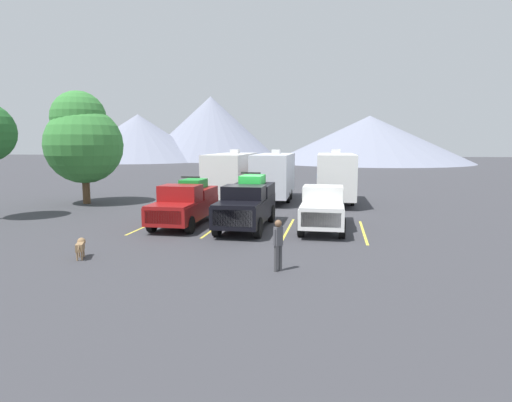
{
  "coord_description": "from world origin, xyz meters",
  "views": [
    {
      "loc": [
        3.91,
        -20.88,
        4.13
      ],
      "look_at": [
        0.0,
        0.45,
        1.2
      ],
      "focal_mm": 30.03,
      "sensor_mm": 36.0,
      "label": 1
    }
  ],
  "objects_px": {
    "pickup_truck_c": "(323,206)",
    "camper_trailer_b": "(274,174)",
    "pickup_truck_a": "(186,203)",
    "camper_trailer_c": "(336,175)",
    "camper_trailer_a": "(232,174)",
    "person_a": "(278,242)",
    "dog": "(81,245)",
    "pickup_truck_b": "(247,203)"
  },
  "relations": [
    {
      "from": "camper_trailer_a",
      "to": "camper_trailer_c",
      "type": "height_order",
      "value": "camper_trailer_c"
    },
    {
      "from": "pickup_truck_c",
      "to": "pickup_truck_b",
      "type": "bearing_deg",
      "value": -171.45
    },
    {
      "from": "camper_trailer_c",
      "to": "person_a",
      "type": "height_order",
      "value": "camper_trailer_c"
    },
    {
      "from": "person_a",
      "to": "dog",
      "type": "distance_m",
      "value": 7.26
    },
    {
      "from": "person_a",
      "to": "dog",
      "type": "relative_size",
      "value": 1.93
    },
    {
      "from": "camper_trailer_c",
      "to": "person_a",
      "type": "bearing_deg",
      "value": -96.4
    },
    {
      "from": "pickup_truck_b",
      "to": "camper_trailer_c",
      "type": "height_order",
      "value": "camper_trailer_c"
    },
    {
      "from": "pickup_truck_a",
      "to": "person_a",
      "type": "relative_size",
      "value": 3.26
    },
    {
      "from": "camper_trailer_b",
      "to": "camper_trailer_a",
      "type": "bearing_deg",
      "value": -172.66
    },
    {
      "from": "dog",
      "to": "camper_trailer_a",
      "type": "bearing_deg",
      "value": 84.06
    },
    {
      "from": "pickup_truck_c",
      "to": "camper_trailer_b",
      "type": "height_order",
      "value": "camper_trailer_b"
    },
    {
      "from": "pickup_truck_a",
      "to": "dog",
      "type": "xyz_separation_m",
      "value": [
        -1.55,
        -6.86,
        -0.65
      ]
    },
    {
      "from": "pickup_truck_a",
      "to": "person_a",
      "type": "bearing_deg",
      "value": -51.58
    },
    {
      "from": "camper_trailer_b",
      "to": "camper_trailer_c",
      "type": "xyz_separation_m",
      "value": [
        4.34,
        -0.66,
        0.02
      ]
    },
    {
      "from": "pickup_truck_a",
      "to": "camper_trailer_a",
      "type": "relative_size",
      "value": 0.61
    },
    {
      "from": "pickup_truck_a",
      "to": "dog",
      "type": "distance_m",
      "value": 7.06
    },
    {
      "from": "camper_trailer_b",
      "to": "pickup_truck_a",
      "type": "bearing_deg",
      "value": -107.98
    },
    {
      "from": "pickup_truck_c",
      "to": "camper_trailer_a",
      "type": "bearing_deg",
      "value": 126.68
    },
    {
      "from": "pickup_truck_c",
      "to": "camper_trailer_a",
      "type": "xyz_separation_m",
      "value": [
        -6.78,
        9.11,
        0.82
      ]
    },
    {
      "from": "camper_trailer_a",
      "to": "pickup_truck_c",
      "type": "bearing_deg",
      "value": -53.32
    },
    {
      "from": "pickup_truck_a",
      "to": "camper_trailer_a",
      "type": "distance_m",
      "value": 9.45
    },
    {
      "from": "pickup_truck_a",
      "to": "camper_trailer_c",
      "type": "distance_m",
      "value": 11.87
    },
    {
      "from": "pickup_truck_c",
      "to": "dog",
      "type": "xyz_separation_m",
      "value": [
        -8.48,
        -7.16,
        -0.65
      ]
    },
    {
      "from": "camper_trailer_a",
      "to": "person_a",
      "type": "bearing_deg",
      "value": -71.5
    },
    {
      "from": "camper_trailer_b",
      "to": "person_a",
      "type": "xyz_separation_m",
      "value": [
        2.51,
        -16.97,
        -0.96
      ]
    },
    {
      "from": "camper_trailer_b",
      "to": "dog",
      "type": "bearing_deg",
      "value": -105.86
    },
    {
      "from": "camper_trailer_a",
      "to": "dog",
      "type": "distance_m",
      "value": 16.42
    },
    {
      "from": "pickup_truck_a",
      "to": "pickup_truck_c",
      "type": "bearing_deg",
      "value": 2.5
    },
    {
      "from": "person_a",
      "to": "pickup_truck_a",
      "type": "bearing_deg",
      "value": 128.42
    },
    {
      "from": "camper_trailer_a",
      "to": "person_a",
      "type": "height_order",
      "value": "camper_trailer_a"
    },
    {
      "from": "pickup_truck_b",
      "to": "pickup_truck_c",
      "type": "height_order",
      "value": "pickup_truck_b"
    },
    {
      "from": "camper_trailer_b",
      "to": "person_a",
      "type": "relative_size",
      "value": 5.28
    },
    {
      "from": "pickup_truck_a",
      "to": "dog",
      "type": "relative_size",
      "value": 6.28
    },
    {
      "from": "pickup_truck_a",
      "to": "dog",
      "type": "bearing_deg",
      "value": -102.75
    },
    {
      "from": "camper_trailer_a",
      "to": "person_a",
      "type": "xyz_separation_m",
      "value": [
        5.55,
        -16.58,
        -0.97
      ]
    },
    {
      "from": "pickup_truck_a",
      "to": "pickup_truck_c",
      "type": "height_order",
      "value": "pickup_truck_a"
    },
    {
      "from": "pickup_truck_b",
      "to": "camper_trailer_a",
      "type": "xyz_separation_m",
      "value": [
        -3.12,
        9.66,
        0.72
      ]
    },
    {
      "from": "camper_trailer_a",
      "to": "camper_trailer_b",
      "type": "xyz_separation_m",
      "value": [
        3.04,
        0.39,
        -0.01
      ]
    },
    {
      "from": "camper_trailer_b",
      "to": "person_a",
      "type": "distance_m",
      "value": 17.18
    },
    {
      "from": "camper_trailer_a",
      "to": "camper_trailer_c",
      "type": "relative_size",
      "value": 1.14
    },
    {
      "from": "pickup_truck_a",
      "to": "camper_trailer_c",
      "type": "xyz_separation_m",
      "value": [
        7.52,
        9.14,
        0.84
      ]
    },
    {
      "from": "pickup_truck_c",
      "to": "camper_trailer_b",
      "type": "distance_m",
      "value": 10.24
    }
  ]
}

